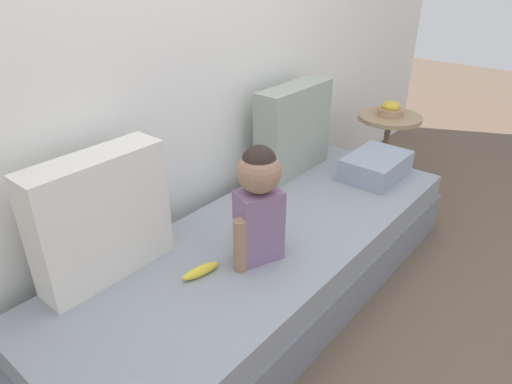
% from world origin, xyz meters
% --- Properties ---
extents(ground_plane, '(12.00, 12.00, 0.00)m').
position_xyz_m(ground_plane, '(0.00, 0.00, 0.00)').
color(ground_plane, brown).
extents(back_wall, '(5.51, 0.10, 2.31)m').
position_xyz_m(back_wall, '(0.00, 0.55, 1.16)').
color(back_wall, white).
rests_on(back_wall, ground).
extents(couch, '(2.31, 0.84, 0.36)m').
position_xyz_m(couch, '(0.00, 0.00, 0.18)').
color(couch, gray).
rests_on(couch, ground).
extents(throw_pillow_left, '(0.54, 0.16, 0.51)m').
position_xyz_m(throw_pillow_left, '(-0.64, 0.32, 0.62)').
color(throw_pillow_left, silver).
rests_on(throw_pillow_left, couch).
extents(throw_pillow_right, '(0.53, 0.16, 0.51)m').
position_xyz_m(throw_pillow_right, '(0.64, 0.32, 0.62)').
color(throw_pillow_right, '#99A393').
rests_on(throw_pillow_right, couch).
extents(toddler, '(0.29, 0.19, 0.51)m').
position_xyz_m(toddler, '(-0.17, -0.09, 0.64)').
color(toddler, gray).
rests_on(toddler, couch).
extents(banana, '(0.18, 0.08, 0.04)m').
position_xyz_m(banana, '(-0.42, 0.01, 0.38)').
color(banana, yellow).
rests_on(banana, couch).
extents(folded_blanket, '(0.40, 0.28, 0.13)m').
position_xyz_m(folded_blanket, '(0.87, -0.10, 0.43)').
color(folded_blanket, '#8E9EB2').
rests_on(folded_blanket, couch).
extents(side_table, '(0.43, 0.43, 0.54)m').
position_xyz_m(side_table, '(1.47, 0.10, 0.42)').
color(side_table, tan).
rests_on(side_table, ground).
extents(fruit_bowl, '(0.17, 0.17, 0.10)m').
position_xyz_m(fruit_bowl, '(1.47, 0.10, 0.58)').
color(fruit_bowl, tan).
rests_on(fruit_bowl, side_table).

